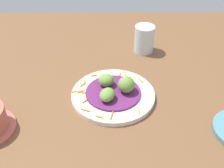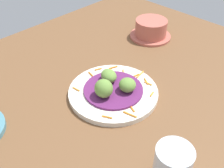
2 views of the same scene
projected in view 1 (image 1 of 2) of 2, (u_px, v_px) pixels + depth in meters
The scene contains 8 objects.
table_surface at pixel (101, 89), 85.89cm from camera, with size 110.00×110.00×2.00cm, color brown.
main_plate at pixel (113, 95), 80.95cm from camera, with size 23.99×23.99×1.43cm, color silver.
cabbage_bed at pixel (113, 92), 80.32cm from camera, with size 15.85×15.85×0.61cm, color #60235B.
carrot_garnish at pixel (102, 92), 80.59cm from camera, with size 21.75×21.16×0.40cm.
guac_scoop_left at pixel (106, 80), 81.47cm from camera, with size 4.48×4.44×3.61cm, color olive.
guac_scoop_center at pixel (107, 95), 76.52cm from camera, with size 5.14×4.07×3.21cm, color olive.
guac_scoop_right at pixel (126, 84), 78.87cm from camera, with size 4.67×5.01×4.75cm, color olive.
water_glass at pixel (144, 39), 98.90cm from camera, with size 6.95×6.95×9.63cm, color silver.
Camera 1 is at (-66.97, -2.79, 54.84)cm, focal length 45.05 mm.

